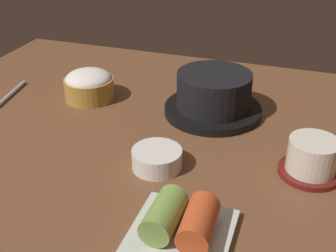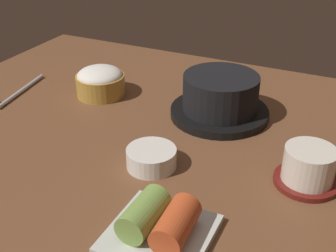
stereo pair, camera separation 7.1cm
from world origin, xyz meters
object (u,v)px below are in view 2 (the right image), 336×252
object	(u,v)px
stone_pot	(220,97)
kimchi_plate	(160,225)
banchan_cup_center	(151,157)
rice_bowl	(100,81)
tea_cup_with_saucer	(308,167)

from	to	relation	value
stone_pot	kimchi_plate	bearing A→B (deg)	-82.96
stone_pot	kimchi_plate	distance (cm)	33.45
stone_pot	banchan_cup_center	distance (cm)	20.42
rice_bowl	kimchi_plate	size ratio (longest dim) A/B	0.80
banchan_cup_center	kimchi_plate	world-z (taller)	kimchi_plate
stone_pot	rice_bowl	world-z (taller)	stone_pot
tea_cup_with_saucer	stone_pot	bearing A→B (deg)	141.96
banchan_cup_center	kimchi_plate	distance (cm)	15.42
kimchi_plate	banchan_cup_center	bearing A→B (deg)	121.01
rice_bowl	tea_cup_with_saucer	size ratio (longest dim) A/B	1.06
banchan_cup_center	kimchi_plate	bearing A→B (deg)	-58.99
rice_bowl	kimchi_plate	bearing A→B (deg)	-47.47
banchan_cup_center	kimchi_plate	xyz separation A→B (cm)	(7.94, -13.22, 0.37)
rice_bowl	tea_cup_with_saucer	distance (cm)	44.89
stone_pot	tea_cup_with_saucer	world-z (taller)	stone_pot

